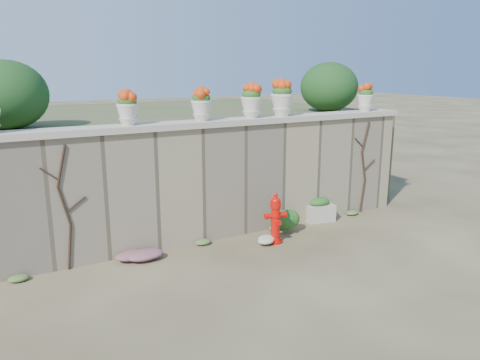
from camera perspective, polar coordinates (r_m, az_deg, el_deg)
ground at (r=7.18m, az=4.36°, el=-10.97°), size 80.00×80.00×0.00m
stone_wall at (r=8.32m, az=-2.41°, el=-0.19°), size 8.00×0.40×2.00m
wall_cap at (r=8.14m, az=-2.48°, el=7.01°), size 8.10×0.52×0.10m
raised_fill at (r=11.21m, az=-9.90°, el=3.19°), size 9.00×6.00×2.00m
back_shrub_left at (r=8.43m, az=-26.60°, el=9.26°), size 1.30×1.30×1.10m
back_shrub_right at (r=10.99m, az=10.79°, el=11.09°), size 1.30×1.30×1.10m
vine_left at (r=7.33m, az=-20.54°, el=-3.03°), size 0.60×0.04×1.91m
vine_right at (r=10.02m, az=14.86°, el=1.66°), size 0.60×0.04×1.91m
fire_hydrant at (r=8.11m, az=4.34°, el=-4.64°), size 0.39×0.27×0.89m
planter_box at (r=9.43m, az=9.65°, el=-3.64°), size 0.63×0.45×0.47m
green_shrub at (r=8.69m, az=6.11°, el=-4.50°), size 0.62×0.56×0.59m
magenta_clump at (r=7.66m, az=-12.15°, el=-8.77°), size 0.79×0.52×0.21m
white_flowers at (r=8.15m, az=3.61°, el=-7.18°), size 0.53×0.42×0.19m
urn_pot_1 at (r=7.52m, az=-13.55°, el=8.54°), size 0.34×0.34×0.54m
urn_pot_2 at (r=7.96m, az=-4.73°, el=9.16°), size 0.35×0.35×0.55m
urn_pot_3 at (r=8.41m, az=1.40°, el=9.61°), size 0.38×0.38×0.60m
urn_pot_4 at (r=8.77m, az=5.14°, el=9.90°), size 0.42×0.42×0.66m
urn_pot_5 at (r=10.09m, az=15.05°, el=9.65°), size 0.35×0.35×0.55m
terracotta_pot at (r=10.09m, az=14.92°, el=8.74°), size 0.20×0.20×0.24m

